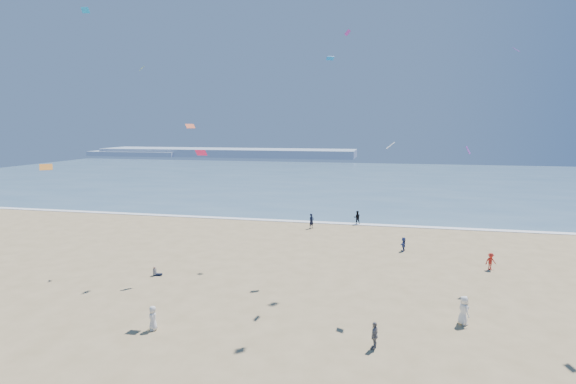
# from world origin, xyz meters

# --- Properties ---
(ocean) EXTENTS (220.00, 100.00, 0.06)m
(ocean) POSITION_xyz_m (0.00, 95.00, 0.03)
(ocean) COLOR #476B84
(ocean) RESTS_ON ground
(surf_line) EXTENTS (220.00, 1.20, 0.08)m
(surf_line) POSITION_xyz_m (0.00, 45.00, 0.04)
(surf_line) COLOR white
(surf_line) RESTS_ON ground
(headland_far) EXTENTS (110.00, 20.00, 3.20)m
(headland_far) POSITION_xyz_m (-60.00, 170.00, 1.60)
(headland_far) COLOR #7A8EA8
(headland_far) RESTS_ON ground
(headland_near) EXTENTS (40.00, 14.00, 2.00)m
(headland_near) POSITION_xyz_m (-100.00, 165.00, 1.00)
(headland_near) COLOR #7A8EA8
(headland_near) RESTS_ON ground
(standing_flyers) EXTENTS (27.34, 46.00, 1.92)m
(standing_flyers) POSITION_xyz_m (7.27, 16.97, 0.85)
(standing_flyers) COLOR slate
(standing_flyers) RESTS_ON ground
(kites_aloft) EXTENTS (38.93, 38.89, 27.44)m
(kites_aloft) POSITION_xyz_m (10.49, 12.43, 14.68)
(kites_aloft) COLOR white
(kites_aloft) RESTS_ON ground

